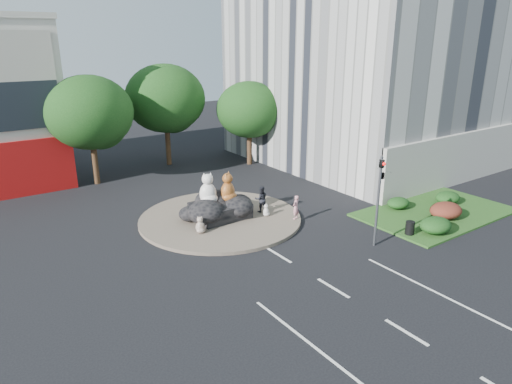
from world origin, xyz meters
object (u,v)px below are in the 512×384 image
Objects in this scene: pedestrian_pink at (296,207)px; litter_bin at (410,228)px; kitten_white at (266,210)px; kitten_calico at (200,224)px; cat_white at (208,188)px; cat_tabby at (228,187)px; pedestrian_dark at (261,199)px.

pedestrian_pink is 6.71m from litter_bin.
kitten_white is 1.05× the size of litter_bin.
litter_bin is at bearing 1.11° from kitten_calico.
cat_white is 1.05× the size of cat_tabby.
cat_tabby is (1.23, -0.31, -0.05)m from cat_white.
cat_white is 2.47× the size of kitten_white.
cat_tabby is at bearing 64.25° from kitten_calico.
cat_white is 1.33× the size of pedestrian_pink.
cat_white reaches higher than pedestrian_dark.
litter_bin is at bearing -84.51° from cat_tabby.
cat_tabby is at bearing 6.84° from cat_white.
cat_white is at bearing 98.81° from kitten_white.
pedestrian_dark is at bearing 44.70° from kitten_calico.
cat_tabby is 2.37m from pedestrian_dark.
pedestrian_pink is (4.26, -3.27, -1.15)m from cat_white.
cat_white is 3.87m from kitten_white.
cat_white is 2.59× the size of litter_bin.
kitten_calico is at bearing -110.17° from cat_white.
kitten_white is 1.90m from pedestrian_pink.
cat_tabby reaches higher than pedestrian_dark.
cat_tabby is 11.01m from litter_bin.
pedestrian_pink reaches higher than litter_bin.
cat_tabby is 2.47× the size of litter_bin.
pedestrian_pink reaches higher than kitten_white.
kitten_calico reaches higher than litter_bin.
pedestrian_dark is at bearing 2.51° from cat_white.
kitten_calico is (-1.55, -1.78, -1.39)m from cat_white.
pedestrian_dark is (2.01, -0.77, -1.00)m from cat_tabby.
kitten_calico is 4.61m from kitten_white.
kitten_calico is at bearing 129.12° from kitten_white.
kitten_white is at bearing 127.13° from litter_bin.
litter_bin is at bearing -25.65° from cat_white.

